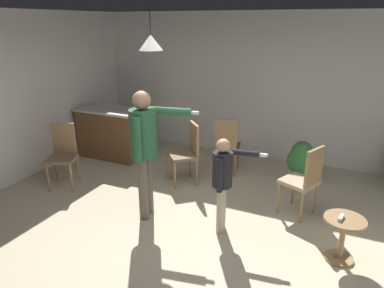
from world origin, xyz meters
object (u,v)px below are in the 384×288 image
kitchen_counter (112,133)px  person_adult (145,142)px  dining_chair_spare (305,179)px  potted_plant_corner (301,160)px  person_child (223,175)px  dining_chair_centre_back (63,153)px  dining_chair_near_wall (226,144)px  spare_remote_on_table (341,218)px  side_table_by_couch (343,234)px  dining_chair_by_counter (187,151)px

kitchen_counter → person_adult: 2.51m
person_adult → dining_chair_spare: (1.90, 0.88, -0.52)m
kitchen_counter → potted_plant_corner: kitchen_counter is taller
person_child → dining_chair_centre_back: bearing=-101.4°
kitchen_counter → person_child: person_child is taller
kitchen_counter → dining_chair_near_wall: 2.31m
spare_remote_on_table → side_table_by_couch: bearing=32.2°
kitchen_counter → side_table_by_couch: size_ratio=2.42×
dining_chair_by_counter → spare_remote_on_table: size_ratio=7.69×
kitchen_counter → side_table_by_couch: bearing=-20.0°
dining_chair_by_counter → dining_chair_spare: same height
kitchen_counter → spare_remote_on_table: (4.20, -1.58, 0.06)m
side_table_by_couch → person_child: bearing=179.9°
person_adult → dining_chair_near_wall: bearing=153.6°
side_table_by_couch → dining_chair_spare: (-0.54, 0.80, 0.22)m
kitchen_counter → dining_chair_spare: bearing=-11.4°
dining_chair_by_counter → dining_chair_centre_back: bearing=75.2°
person_adult → dining_chair_near_wall: (0.49, 1.77, -0.52)m
kitchen_counter → potted_plant_corner: bearing=5.1°
dining_chair_spare → spare_remote_on_table: (0.49, -0.83, -0.01)m
dining_chair_by_counter → person_adult: bearing=136.0°
person_child → dining_chair_spare: size_ratio=1.22×
person_child → dining_chair_centre_back: size_ratio=1.22×
person_adult → spare_remote_on_table: 2.45m
person_adult → dining_chair_near_wall: person_adult is taller
dining_chair_by_counter → dining_chair_centre_back: size_ratio=1.00×
side_table_by_couch → dining_chair_spare: size_ratio=0.52×
side_table_by_couch → person_adult: bearing=-178.1°
side_table_by_couch → person_child: person_child is taller
person_child → dining_chair_near_wall: bearing=-169.5°
dining_chair_near_wall → spare_remote_on_table: bearing=-52.7°
kitchen_counter → dining_chair_spare: (3.71, -0.75, 0.07)m
person_adult → person_child: size_ratio=1.40×
person_child → dining_chair_spare: person_child is taller
side_table_by_couch → person_adult: 2.55m
kitchen_counter → dining_chair_centre_back: dining_chair_centre_back is taller
kitchen_counter → person_adult: (1.81, -1.63, 0.59)m
person_child → dining_chair_by_counter: 1.49m
spare_remote_on_table → kitchen_counter: bearing=159.4°
dining_chair_spare → potted_plant_corner: dining_chair_spare is taller
kitchen_counter → person_adult: size_ratio=0.73×
side_table_by_couch → person_child: (-1.40, 0.00, 0.43)m
person_adult → dining_chair_spare: 2.16m
person_child → spare_remote_on_table: bearing=81.1°
side_table_by_couch → potted_plant_corner: size_ratio=0.74×
dining_chair_by_counter → spare_remote_on_table: (2.35, -1.12, -0.01)m
side_table_by_couch → potted_plant_corner: potted_plant_corner is taller
kitchen_counter → spare_remote_on_table: 4.49m
dining_chair_near_wall → person_adult: bearing=-116.2°
dining_chair_centre_back → dining_chair_spare: bearing=164.9°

